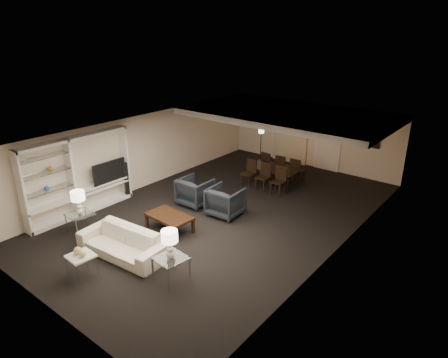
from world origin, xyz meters
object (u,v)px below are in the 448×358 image
chair_nl (248,173)px  chair_fr (297,170)px  armchair_left (195,191)px  vase_blue (46,188)px  chair_fl (269,164)px  chair_nm (263,177)px  table_lamp_right (170,244)px  floor_lamp (261,146)px  armchair_right (225,201)px  sofa (122,243)px  floor_speaker (126,180)px  marble_table (82,265)px  pendant_light (295,129)px  television (107,171)px  dining_table (273,176)px  chair_nr (278,181)px  side_table_left (82,224)px  vase_amber (51,168)px  side_table_right (171,269)px  chair_fm (283,167)px  table_lamp_left (79,203)px  coffee_table (170,223)px

chair_nl → chair_fr: bearing=49.3°
armchair_left → vase_blue: (-2.20, -3.54, 0.71)m
chair_fl → chair_nm: bearing=121.4°
chair_nm → table_lamp_right: bearing=-77.7°
chair_fr → floor_lamp: floor_lamp is taller
armchair_right → chair_nm: chair_nm is taller
sofa → floor_speaker: 3.56m
floor_speaker → chair_nm: floor_speaker is taller
sofa → marble_table: bearing=-94.8°
pendant_light → television: (-3.58, -5.15, -0.84)m
dining_table → chair_nr: size_ratio=1.92×
marble_table → chair_nr: bearing=81.5°
pendant_light → vase_blue: pendant_light is taller
side_table_left → chair_nm: 5.97m
vase_blue → vase_amber: 0.55m
side_table_left → floor_lamp: floor_lamp is taller
floor_speaker → chair_fl: size_ratio=1.29×
side_table_right → floor_speaker: (-4.39, 2.31, 0.30)m
side_table_left → floor_lamp: 7.78m
chair_fl → floor_speaker: bearing=68.0°
vase_amber → dining_table: size_ratio=0.10×
floor_speaker → chair_fm: (3.10, 4.57, -0.13)m
side_table_left → chair_fr: chair_fr is taller
sofa → table_lamp_left: size_ratio=3.53×
vase_amber → chair_nm: size_ratio=0.19×
table_lamp_right → chair_nr: table_lamp_right is taller
armchair_right → chair_fl: bearing=-81.4°
side_table_left → table_lamp_right: 3.46m
sofa → vase_amber: size_ratio=13.33×
marble_table → floor_lamp: size_ratio=0.36×
pendant_light → table_lamp_right: bearing=-82.6°
chair_fl → chair_fr: size_ratio=1.00×
table_lamp_right → vase_blue: size_ratio=4.06×
sofa → vase_blue: vase_blue is taller
floor_speaker → chair_fl: bearing=81.2°
chair_nl → table_lamp_left: bearing=-103.1°
chair_nl → television: bearing=-121.6°
coffee_table → chair_nr: (1.00, 3.98, 0.23)m
marble_table → chair_fl: size_ratio=0.57×
chair_nl → chair_fm: same height
side_table_right → vase_amber: vase_amber is taller
coffee_table → chair_fl: size_ratio=1.38×
coffee_table → chair_nr: size_ratio=1.38×
chair_fl → table_lamp_right: bearing=112.0°
chair_fl → chair_nr: bearing=139.4°
vase_blue → chair_nl: size_ratio=0.18×
coffee_table → marble_table: marble_table is taller
table_lamp_left → chair_fr: bearing=68.6°
armchair_left → chair_fm: 3.72m
armchair_left → chair_fl: size_ratio=1.03×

